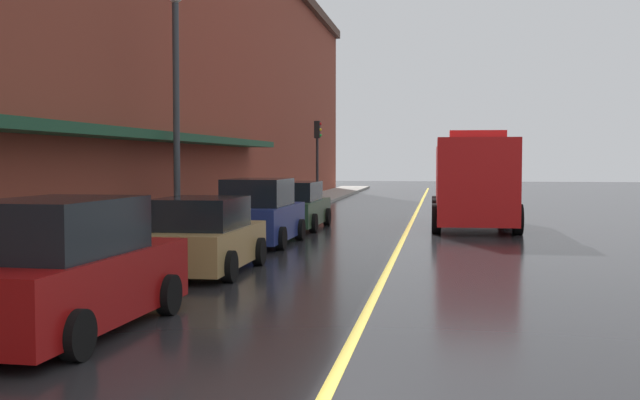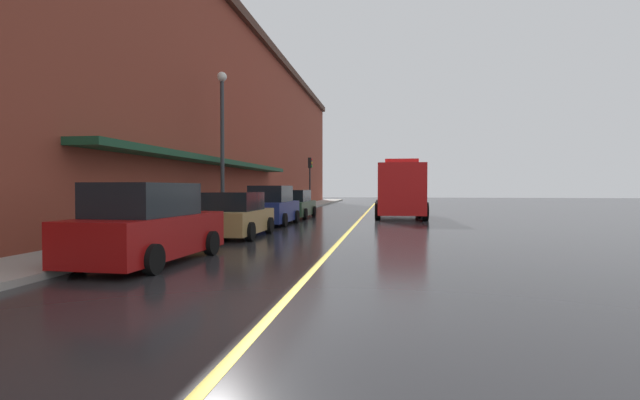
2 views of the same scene
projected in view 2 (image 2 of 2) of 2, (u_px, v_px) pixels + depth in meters
name	position (u px, v px, depth m)	size (l,w,h in m)	color
ground_plane	(365.00, 214.00, 31.84)	(112.00, 112.00, 0.00)	#232326
sidewalk_left	(277.00, 212.00, 32.76)	(2.40, 70.00, 0.15)	#9E9B93
lane_center_stripe	(365.00, 214.00, 31.84)	(0.16, 70.00, 0.01)	gold
brick_building_left	(183.00, 122.00, 32.55)	(11.79, 64.00, 12.75)	brown
parked_car_0	(149.00, 226.00, 11.07)	(2.20, 4.72, 1.91)	maroon
parked_car_1	(236.00, 216.00, 16.96)	(2.06, 4.13, 1.63)	#A5844C
parked_car_2	(272.00, 207.00, 22.51)	(2.10, 4.27, 1.90)	navy
parked_car_3	(295.00, 205.00, 27.64)	(1.99, 4.67, 1.67)	#2D5133
fire_truck	(400.00, 191.00, 28.28)	(3.00, 7.64, 3.39)	red
parking_meter_0	(98.00, 218.00, 11.25)	(0.14, 0.18, 1.33)	#4C4C51
parking_meter_1	(81.00, 220.00, 10.61)	(0.14, 0.18, 1.33)	#4C4C51
parking_meter_2	(154.00, 212.00, 13.93)	(0.14, 0.18, 1.33)	#4C4C51
street_lamp_left	(222.00, 131.00, 21.26)	(0.44, 0.44, 6.94)	#33383D
traffic_light_near	(310.00, 172.00, 40.91)	(0.38, 0.36, 4.30)	#232326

